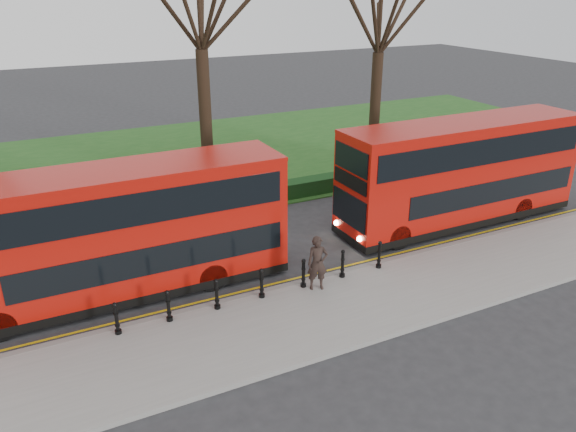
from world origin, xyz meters
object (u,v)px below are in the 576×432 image
bus_lead (120,234)px  bus_rear (461,173)px  bollard_row (262,284)px  pedestrian (318,263)px

bus_lead → bus_rear: size_ratio=0.98×
bollard_row → bus_rear: bus_rear is taller
bollard_row → pedestrian: 1.99m
bollard_row → bus_lead: size_ratio=0.86×
bollard_row → bus_lead: bus_lead is taller
pedestrian → bus_rear: bearing=35.8°
bus_lead → pedestrian: (5.80, -2.82, -1.10)m
bus_lead → pedestrian: bearing=-25.9°
bollard_row → pedestrian: size_ratio=4.96×
bollard_row → bus_lead: 4.88m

